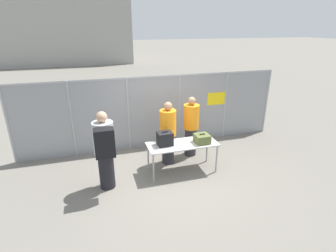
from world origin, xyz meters
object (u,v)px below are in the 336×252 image
(utility_trailer, at_px, (197,105))
(inspection_table, at_px, (182,146))
(suitcase_black, at_px, (165,139))
(security_worker_near, at_px, (168,132))
(security_worker_far, at_px, (191,126))
(suitcase_olive, at_px, (202,139))
(traveler_hooded, at_px, (105,149))

(utility_trailer, bearing_deg, inspection_table, -117.10)
(suitcase_black, height_order, security_worker_near, security_worker_near)
(inspection_table, height_order, security_worker_far, security_worker_far)
(inspection_table, bearing_deg, security_worker_far, 56.42)
(security_worker_far, bearing_deg, utility_trailer, -123.01)
(suitcase_black, xyz_separation_m, security_worker_far, (0.98, 0.76, -0.06))
(suitcase_black, relative_size, suitcase_olive, 1.04)
(security_worker_near, relative_size, utility_trailer, 0.45)
(traveler_hooded, bearing_deg, security_worker_near, 35.47)
(security_worker_near, height_order, security_worker_far, security_worker_far)
(inspection_table, bearing_deg, traveler_hooded, -173.46)
(security_worker_far, xyz_separation_m, utility_trailer, (1.58, 3.33, -0.49))
(security_worker_far, distance_m, utility_trailer, 3.71)
(inspection_table, distance_m, suitcase_olive, 0.52)
(suitcase_black, height_order, traveler_hooded, traveler_hooded)
(traveler_hooded, bearing_deg, suitcase_olive, 14.07)
(suitcase_olive, distance_m, security_worker_near, 0.94)
(suitcase_black, relative_size, utility_trailer, 0.10)
(inspection_table, xyz_separation_m, security_worker_far, (0.54, 0.82, 0.17))
(suitcase_black, distance_m, traveler_hooded, 1.48)
(utility_trailer, bearing_deg, traveler_hooded, -132.56)
(suitcase_black, xyz_separation_m, utility_trailer, (2.56, 4.08, -0.54))
(security_worker_near, bearing_deg, inspection_table, 128.14)
(suitcase_black, xyz_separation_m, suitcase_olive, (0.92, -0.14, -0.06))
(suitcase_black, bearing_deg, traveler_hooded, -169.08)
(suitcase_olive, xyz_separation_m, security_worker_near, (-0.69, 0.63, -0.00))
(inspection_table, relative_size, security_worker_near, 1.02)
(traveler_hooded, relative_size, security_worker_far, 1.07)
(security_worker_near, bearing_deg, suitcase_olive, 155.04)
(suitcase_black, distance_m, utility_trailer, 4.85)
(inspection_table, relative_size, utility_trailer, 0.46)
(suitcase_olive, relative_size, security_worker_far, 0.21)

